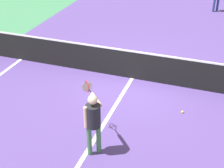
# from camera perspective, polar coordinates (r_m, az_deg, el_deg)

# --- Properties ---
(ground_plane) EXTENTS (60.00, 60.00, 0.00)m
(ground_plane) POSITION_cam_1_polar(r_m,az_deg,el_deg) (10.60, 3.47, 0.98)
(ground_plane) COLOR #38724C
(court_surface_inbounds) EXTENTS (10.62, 24.40, 0.00)m
(court_surface_inbounds) POSITION_cam_1_polar(r_m,az_deg,el_deg) (10.59, 3.47, 0.99)
(court_surface_inbounds) COLOR #4C387A
(court_surface_inbounds) RESTS_ON ground_plane
(line_center_service) EXTENTS (0.10, 6.40, 0.01)m
(line_center_service) POSITION_cam_1_polar(r_m,az_deg,el_deg) (8.09, -3.06, -9.50)
(line_center_service) COLOR white
(line_center_service) RESTS_ON ground_plane
(net) EXTENTS (11.10, 0.09, 1.07)m
(net) POSITION_cam_1_polar(r_m,az_deg,el_deg) (10.36, 3.56, 3.36)
(net) COLOR #33383D
(net) RESTS_ON ground_plane
(player_near) EXTENTS (0.72, 1.03, 1.54)m
(player_near) POSITION_cam_1_polar(r_m,az_deg,el_deg) (7.17, -3.28, -5.84)
(player_near) COLOR #3F7247
(player_near) RESTS_ON ground_plane
(tennis_ball_near_net) EXTENTS (0.07, 0.07, 0.07)m
(tennis_ball_near_net) POSITION_cam_1_polar(r_m,az_deg,el_deg) (9.14, 12.01, -4.70)
(tennis_ball_near_net) COLOR #CCE033
(tennis_ball_near_net) RESTS_ON ground_plane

